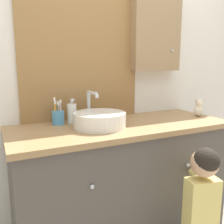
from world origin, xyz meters
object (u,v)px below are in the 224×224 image
at_px(sink_basin, 99,119).
at_px(teddy_bear, 199,108).
at_px(toothbrush_holder, 58,117).
at_px(child_figure, 202,201).
at_px(soap_dispenser, 72,113).

distance_m(sink_basin, teddy_bear, 0.84).
xyz_separation_m(sink_basin, toothbrush_holder, (-0.22, 0.19, -0.00)).
height_order(toothbrush_holder, child_figure, toothbrush_holder).
bearing_deg(child_figure, soap_dispenser, 129.93).
xyz_separation_m(soap_dispenser, teddy_bear, (0.96, -0.20, -0.00)).
distance_m(toothbrush_holder, child_figure, 1.04).
xyz_separation_m(child_figure, teddy_bear, (0.40, 0.47, 0.45)).
distance_m(child_figure, teddy_bear, 0.76).
xyz_separation_m(toothbrush_holder, soap_dispenser, (0.10, -0.00, 0.02)).
relative_size(toothbrush_holder, child_figure, 0.22).
bearing_deg(toothbrush_holder, teddy_bear, -11.06).
bearing_deg(toothbrush_holder, soap_dispenser, -1.59).
relative_size(child_figure, teddy_bear, 6.04).
bearing_deg(teddy_bear, sink_basin, 178.83).
height_order(sink_basin, child_figure, sink_basin).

